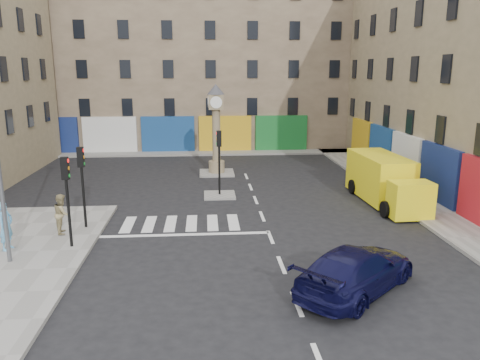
{
  "coord_description": "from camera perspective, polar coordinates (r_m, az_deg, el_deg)",
  "views": [
    {
      "loc": [
        -2.8,
        -18.22,
        7.19
      ],
      "look_at": [
        -1.15,
        3.57,
        2.0
      ],
      "focal_mm": 35.0,
      "sensor_mm": 36.0,
      "label": 1
    }
  ],
  "objects": [
    {
      "name": "sidewalk_right",
      "position": [
        31.29,
        17.35,
        -0.4
      ],
      "size": [
        2.6,
        30.0,
        0.15
      ],
      "primitive_type": "cube",
      "color": "gray",
      "rests_on": "ground"
    },
    {
      "name": "island_near",
      "position": [
        27.18,
        -2.51,
        -1.86
      ],
      "size": [
        1.8,
        1.8,
        0.12
      ],
      "primitive_type": "cube",
      "color": "gray",
      "rests_on": "ground"
    },
    {
      "name": "yellow_van",
      "position": [
        26.84,
        17.2,
        -0.02
      ],
      "size": [
        2.59,
        7.02,
        2.52
      ],
      "rotation": [
        0.0,
        0.0,
        0.04
      ],
      "color": "yellow",
      "rests_on": "ground"
    },
    {
      "name": "sidewalk_far",
      "position": [
        41.06,
        -5.96,
        3.31
      ],
      "size": [
        32.0,
        2.4,
        0.15
      ],
      "primitive_type": "cube",
      "color": "gray",
      "rests_on": "ground"
    },
    {
      "name": "island_far",
      "position": [
        33.01,
        -2.85,
        0.87
      ],
      "size": [
        2.4,
        2.4,
        0.12
      ],
      "primitive_type": "cube",
      "color": "gray",
      "rests_on": "ground"
    },
    {
      "name": "navy_sedan",
      "position": [
        16.12,
        14.0,
        -10.57
      ],
      "size": [
        5.28,
        5.12,
        1.52
      ],
      "primitive_type": "imported",
      "rotation": [
        0.0,
        0.0,
        2.32
      ],
      "color": "black",
      "rests_on": "ground"
    },
    {
      "name": "traffic_light_left_near",
      "position": [
        19.76,
        -20.38,
        -0.86
      ],
      "size": [
        0.28,
        0.22,
        3.7
      ],
      "color": "black",
      "rests_on": "sidewalk_left"
    },
    {
      "name": "pedestrian_blue",
      "position": [
        20.81,
        -26.65,
        -5.02
      ],
      "size": [
        0.63,
        0.81,
        1.97
      ],
      "primitive_type": "imported",
      "rotation": [
        0.0,
        0.0,
        1.32
      ],
      "color": "#5BA3D1",
      "rests_on": "sidewalk_left"
    },
    {
      "name": "traffic_light_island",
      "position": [
        26.63,
        -2.56,
        3.4
      ],
      "size": [
        0.28,
        0.22,
        3.7
      ],
      "color": "black",
      "rests_on": "island_near"
    },
    {
      "name": "building_far",
      "position": [
        46.25,
        -6.03,
        14.91
      ],
      "size": [
        32.0,
        10.0,
        17.0
      ],
      "primitive_type": "cube",
      "color": "#8B775D",
      "rests_on": "ground"
    },
    {
      "name": "ground",
      "position": [
        19.78,
        4.13,
        -7.98
      ],
      "size": [
        120.0,
        120.0,
        0.0
      ],
      "primitive_type": "plane",
      "color": "black",
      "rests_on": "ground"
    },
    {
      "name": "clock_pillar",
      "position": [
        32.43,
        -2.92,
        6.9
      ],
      "size": [
        1.2,
        1.2,
        6.1
      ],
      "color": "#948161",
      "rests_on": "island_far"
    },
    {
      "name": "pedestrian_tan",
      "position": [
        21.94,
        -20.86,
        -3.85
      ],
      "size": [
        0.83,
        0.98,
        1.76
      ],
      "primitive_type": "imported",
      "rotation": [
        0.0,
        0.0,
        1.79
      ],
      "color": "#97885D",
      "rests_on": "sidewalk_left"
    },
    {
      "name": "traffic_light_left_far",
      "position": [
        22.01,
        -18.71,
        0.67
      ],
      "size": [
        0.28,
        0.22,
        3.7
      ],
      "color": "black",
      "rests_on": "sidewalk_left"
    }
  ]
}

